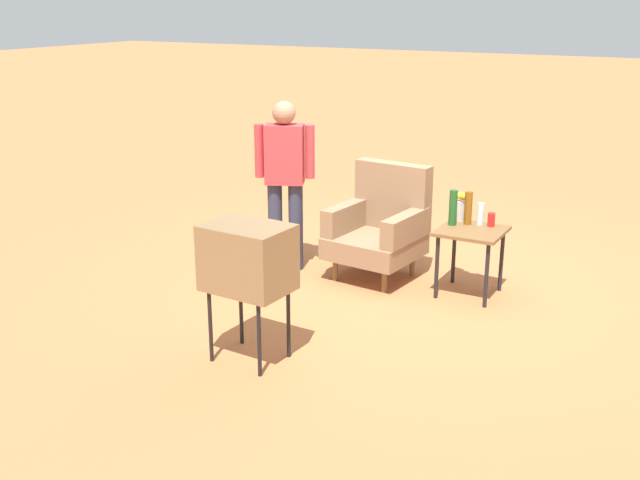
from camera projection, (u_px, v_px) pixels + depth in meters
ground_plane at (402, 282)px, 7.24m from camera, size 60.00×60.00×0.00m
armchair at (381, 225)px, 7.29m from camera, size 0.85×0.86×1.06m
side_table at (471, 239)px, 6.80m from camera, size 0.56×0.56×0.61m
tv_on_stand at (248, 259)px, 5.49m from camera, size 0.63×0.48×1.03m
person_standing at (285, 175)px, 7.33m from camera, size 0.53×0.35×1.64m
bottle_wine_green at (453, 208)px, 6.86m from camera, size 0.07×0.07×0.32m
soda_can_red at (491, 220)px, 6.85m from camera, size 0.07×0.07×0.12m
bottle_short_clear at (481, 214)px, 6.88m from camera, size 0.06×0.06×0.20m
bottle_tall_amber at (468, 208)px, 6.89m from camera, size 0.07×0.07×0.30m
flower_vase at (460, 205)px, 7.01m from camera, size 0.15×0.10×0.27m
shrub_near at (280, 164)px, 11.48m from camera, size 0.46×0.46×0.36m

